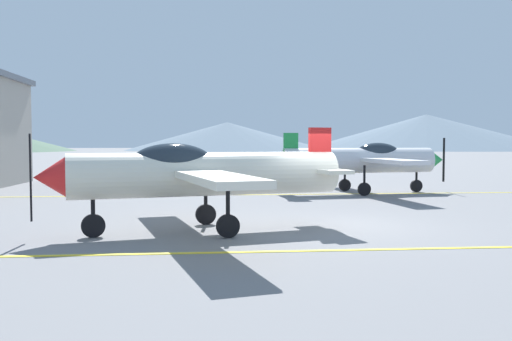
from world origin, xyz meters
The scene contains 8 objects.
ground_plane centered at (0.00, 0.00, 0.00)m, with size 400.00×400.00×0.00m, color slate.
apron_line_near centered at (0.00, -3.27, 0.01)m, with size 80.00×0.16×0.01m, color yellow.
apron_line_far centered at (0.00, 8.86, 0.01)m, with size 80.00×0.16×0.01m, color yellow.
airplane_near centered at (-3.49, -0.60, 1.50)m, with size 7.79×8.85×2.66m.
airplane_mid centered at (3.78, 9.18, 1.50)m, with size 7.77×8.91×2.66m.
car_sedan centered at (1.60, 17.96, 0.84)m, with size 4.24×4.38×1.62m.
hill_centerleft centered at (2.94, 137.96, 3.89)m, with size 56.58×56.58×7.79m, color slate.
hill_centerright centered at (63.41, 144.99, 5.30)m, with size 75.27×75.27×10.60m, color slate.
Camera 1 is at (-3.28, -14.34, 2.27)m, focal length 38.20 mm.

